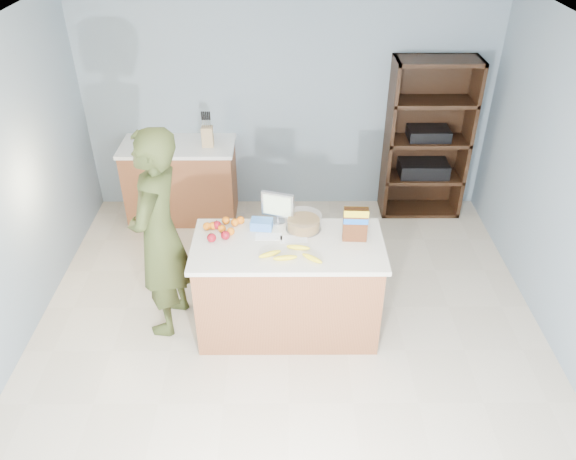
{
  "coord_description": "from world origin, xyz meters",
  "views": [
    {
      "loc": [
        -0.02,
        -3.41,
        3.49
      ],
      "look_at": [
        0.0,
        0.35,
        1.0
      ],
      "focal_mm": 35.0,
      "sensor_mm": 36.0,
      "label": 1
    }
  ],
  "objects_px": {
    "person": "(159,235)",
    "cereal_box": "(356,222)",
    "tv": "(278,206)",
    "counter_peninsula": "(288,290)",
    "shelving_unit": "(426,141)"
  },
  "relations": [
    {
      "from": "cereal_box",
      "to": "shelving_unit",
      "type": "bearing_deg",
      "value": 63.12
    },
    {
      "from": "shelving_unit",
      "to": "tv",
      "type": "distance_m",
      "value": 2.38
    },
    {
      "from": "counter_peninsula",
      "to": "shelving_unit",
      "type": "xyz_separation_m",
      "value": [
        1.55,
        2.05,
        0.45
      ]
    },
    {
      "from": "cereal_box",
      "to": "counter_peninsula",
      "type": "bearing_deg",
      "value": -174.04
    },
    {
      "from": "person",
      "to": "tv",
      "type": "distance_m",
      "value": 1.0
    },
    {
      "from": "counter_peninsula",
      "to": "tv",
      "type": "bearing_deg",
      "value": 104.76
    },
    {
      "from": "tv",
      "to": "counter_peninsula",
      "type": "bearing_deg",
      "value": -75.24
    },
    {
      "from": "tv",
      "to": "cereal_box",
      "type": "bearing_deg",
      "value": -23.31
    },
    {
      "from": "person",
      "to": "cereal_box",
      "type": "bearing_deg",
      "value": 98.46
    },
    {
      "from": "counter_peninsula",
      "to": "person",
      "type": "xyz_separation_m",
      "value": [
        -1.05,
        0.08,
        0.52
      ]
    },
    {
      "from": "shelving_unit",
      "to": "person",
      "type": "height_order",
      "value": "person"
    },
    {
      "from": "counter_peninsula",
      "to": "person",
      "type": "height_order",
      "value": "person"
    },
    {
      "from": "counter_peninsula",
      "to": "person",
      "type": "relative_size",
      "value": 0.84
    },
    {
      "from": "shelving_unit",
      "to": "cereal_box",
      "type": "bearing_deg",
      "value": -116.88
    },
    {
      "from": "shelving_unit",
      "to": "tv",
      "type": "relative_size",
      "value": 6.38
    }
  ]
}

